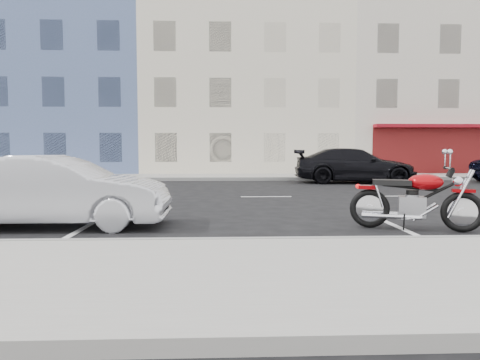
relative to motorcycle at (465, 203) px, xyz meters
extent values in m
plane|color=black|center=(-0.96, 5.94, -0.53)|extent=(120.00, 120.00, 0.00)
cube|color=gray|center=(-5.96, -2.76, -0.46)|extent=(80.00, 3.40, 0.15)
cube|color=gray|center=(-5.96, 14.64, -0.46)|extent=(80.00, 3.40, 0.15)
cube|color=gray|center=(-5.96, -1.06, -0.45)|extent=(80.00, 0.12, 0.16)
cube|color=gray|center=(-5.96, 12.94, -0.45)|extent=(80.00, 0.12, 0.16)
cube|color=#4D608F|center=(-14.96, 22.24, 5.97)|extent=(12.00, 12.00, 13.00)
cube|color=beige|center=(-2.96, 22.24, 5.22)|extent=(12.00, 12.00, 11.50)
cube|color=beige|center=(10.04, 22.24, 5.72)|extent=(14.00, 12.00, 12.50)
torus|color=black|center=(-0.76, 0.27, -0.18)|extent=(0.74, 0.36, 0.74)
cube|color=#940509|center=(-0.80, 0.28, 0.23)|extent=(0.37, 0.28, 0.07)
cube|color=gray|center=(-0.05, 0.02, -0.12)|extent=(0.55, 0.47, 0.37)
ellipsoid|color=#940509|center=(0.16, -0.06, 0.35)|extent=(0.70, 0.56, 0.30)
cube|color=black|center=(-0.39, 0.14, 0.32)|extent=(0.74, 0.50, 0.10)
cylinder|color=silver|center=(-0.44, -0.01, -0.29)|extent=(1.02, 0.43, 0.09)
cylinder|color=silver|center=(-0.34, 0.28, -0.29)|extent=(1.02, 0.43, 0.09)
cylinder|color=black|center=(0.18, -0.06, 0.07)|extent=(0.85, 0.35, 0.54)
imported|color=#B9BBC2|center=(-7.49, 0.86, 0.16)|extent=(4.19, 1.47, 1.38)
imported|color=black|center=(1.55, 11.45, 0.24)|extent=(5.52, 2.70, 1.55)
camera|label=1|loc=(-4.31, -7.42, 0.95)|focal=32.00mm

